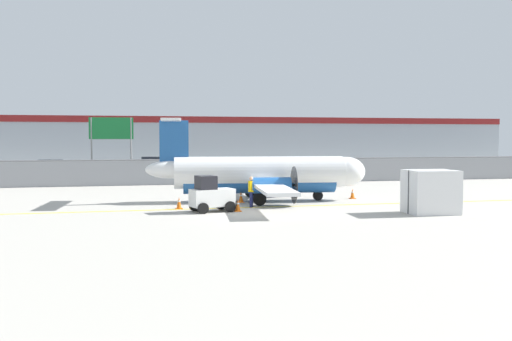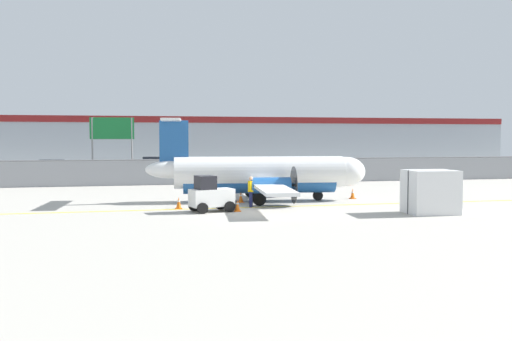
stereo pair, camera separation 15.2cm
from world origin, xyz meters
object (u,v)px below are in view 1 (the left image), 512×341
(ground_crew_worker, at_px, (251,190))
(parked_car_0, at_px, (49,168))
(traffic_cone_far_left, at_px, (179,203))
(traffic_cone_far_right, at_px, (352,194))
(traffic_cone_near_right, at_px, (238,205))
(parked_car_6, at_px, (323,165))
(traffic_cone_near_left, at_px, (241,197))
(highway_sign, at_px, (111,134))
(commuter_airplane, at_px, (263,175))
(baggage_tug, at_px, (211,195))
(parked_car_2, at_px, (153,164))
(parked_car_4, at_px, (254,167))
(parked_car_3, at_px, (184,165))
(parked_car_5, at_px, (276,164))
(cargo_container, at_px, (431,192))
(parked_car_1, at_px, (82,171))

(ground_crew_worker, relative_size, parked_car_0, 0.40)
(traffic_cone_far_left, relative_size, traffic_cone_far_right, 1.00)
(traffic_cone_near_right, xyz_separation_m, parked_car_6, (14.79, 28.82, 0.58))
(traffic_cone_near_left, height_order, highway_sign, highway_sign)
(traffic_cone_far_right, xyz_separation_m, parked_car_0, (-21.19, 24.89, 0.58))
(commuter_airplane, distance_m, baggage_tug, 5.66)
(baggage_tug, bearing_deg, commuter_airplane, 33.20)
(parked_car_2, bearing_deg, parked_car_4, -35.59)
(parked_car_3, distance_m, parked_car_6, 14.86)
(parked_car_2, relative_size, parked_car_3, 1.02)
(parked_car_5, bearing_deg, parked_car_0, -179.58)
(cargo_container, relative_size, traffic_cone_near_right, 3.91)
(parked_car_6, xyz_separation_m, highway_sign, (-21.65, -8.91, 3.24))
(cargo_container, relative_size, highway_sign, 0.45)
(baggage_tug, height_order, highway_sign, highway_sign)
(traffic_cone_near_right, height_order, traffic_cone_far_right, same)
(parked_car_1, height_order, parked_car_2, same)
(commuter_airplane, distance_m, parked_car_0, 29.38)
(parked_car_1, bearing_deg, parked_car_4, 9.71)
(baggage_tug, distance_m, parked_car_6, 32.87)
(baggage_tug, distance_m, parked_car_0, 31.39)
(commuter_airplane, bearing_deg, highway_sign, 126.39)
(commuter_airplane, bearing_deg, cargo_container, -40.49)
(baggage_tug, xyz_separation_m, traffic_cone_far_left, (-1.53, 1.54, -0.54))
(parked_car_3, bearing_deg, traffic_cone_near_right, 91.57)
(traffic_cone_far_left, height_order, parked_car_1, parked_car_1)
(parked_car_0, relative_size, parked_car_2, 0.97)
(baggage_tug, relative_size, traffic_cone_near_left, 3.96)
(parked_car_5, distance_m, highway_sign, 21.01)
(traffic_cone_far_right, distance_m, highway_sign, 21.91)
(parked_car_2, distance_m, parked_car_6, 18.71)
(parked_car_3, bearing_deg, traffic_cone_far_right, 107.77)
(traffic_cone_far_left, height_order, parked_car_5, parked_car_5)
(traffic_cone_near_left, distance_m, highway_sign, 18.18)
(commuter_airplane, distance_m, traffic_cone_far_left, 6.05)
(cargo_container, bearing_deg, parked_car_3, 107.17)
(commuter_airplane, distance_m, traffic_cone_near_right, 5.13)
(traffic_cone_near_left, distance_m, parked_car_4, 23.66)
(cargo_container, xyz_separation_m, traffic_cone_far_right, (-1.20, 7.35, -0.79))
(parked_car_3, bearing_deg, cargo_container, 106.50)
(ground_crew_worker, height_order, parked_car_4, same)
(parked_car_4, xyz_separation_m, parked_car_5, (3.51, 4.68, 0.00))
(parked_car_0, bearing_deg, parked_car_3, -165.80)
(ground_crew_worker, relative_size, traffic_cone_far_right, 2.66)
(ground_crew_worker, xyz_separation_m, parked_car_2, (-3.88, 33.52, -0.06))
(traffic_cone_near_right, relative_size, parked_car_2, 0.15)
(traffic_cone_near_right, height_order, parked_car_5, parked_car_5)
(parked_car_6, relative_size, highway_sign, 0.77)
(parked_car_6, bearing_deg, parked_car_0, -178.94)
(baggage_tug, xyz_separation_m, traffic_cone_near_left, (2.31, 3.75, -0.54))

